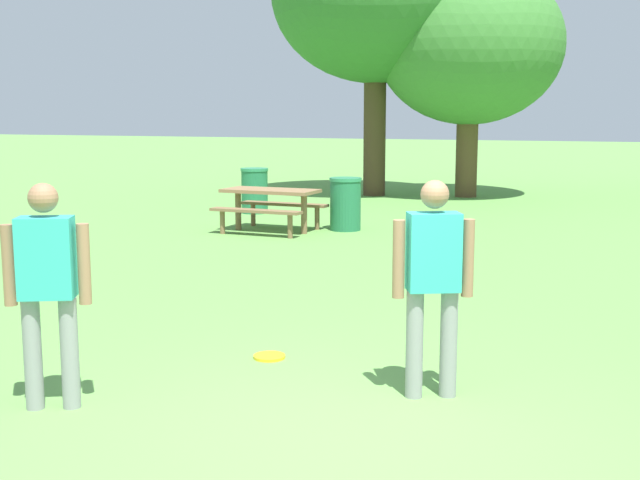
{
  "coord_description": "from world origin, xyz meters",
  "views": [
    {
      "loc": [
        1.7,
        -4.72,
        2.12
      ],
      "look_at": [
        -0.94,
        1.97,
        1.0
      ],
      "focal_mm": 45.83,
      "sensor_mm": 36.0,
      "label": 1
    }
  ],
  "objects_px": {
    "person_thrower": "(47,281)",
    "picnic_table_near": "(270,201)",
    "person_catcher": "(433,274)",
    "trash_can_beside_table": "(255,191)",
    "trash_can_further_along": "(345,204)",
    "tree_broad_center": "(470,46)",
    "frisbee": "(269,357)"
  },
  "relations": [
    {
      "from": "person_thrower",
      "to": "picnic_table_near",
      "type": "xyz_separation_m",
      "value": [
        -2.3,
        8.68,
        -0.38
      ]
    },
    {
      "from": "person_catcher",
      "to": "trash_can_beside_table",
      "type": "distance_m",
      "value": 11.68
    },
    {
      "from": "trash_can_beside_table",
      "to": "trash_can_further_along",
      "type": "relative_size",
      "value": 1.0
    },
    {
      "from": "trash_can_beside_table",
      "to": "person_catcher",
      "type": "bearing_deg",
      "value": -57.45
    },
    {
      "from": "picnic_table_near",
      "to": "tree_broad_center",
      "type": "distance_m",
      "value": 8.38
    },
    {
      "from": "person_catcher",
      "to": "tree_broad_center",
      "type": "xyz_separation_m",
      "value": [
        -2.77,
        14.91,
        2.83
      ]
    },
    {
      "from": "frisbee",
      "to": "tree_broad_center",
      "type": "xyz_separation_m",
      "value": [
        -1.22,
        14.47,
        3.76
      ]
    },
    {
      "from": "person_catcher",
      "to": "tree_broad_center",
      "type": "relative_size",
      "value": 0.28
    },
    {
      "from": "frisbee",
      "to": "trash_can_beside_table",
      "type": "xyz_separation_m",
      "value": [
        -4.73,
        9.4,
        0.47
      ]
    },
    {
      "from": "frisbee",
      "to": "picnic_table_near",
      "type": "distance_m",
      "value": 7.73
    },
    {
      "from": "person_thrower",
      "to": "person_catcher",
      "type": "relative_size",
      "value": 1.0
    },
    {
      "from": "frisbee",
      "to": "picnic_table_near",
      "type": "relative_size",
      "value": 0.16
    },
    {
      "from": "trash_can_further_along",
      "to": "tree_broad_center",
      "type": "distance_m",
      "value": 7.6
    },
    {
      "from": "picnic_table_near",
      "to": "tree_broad_center",
      "type": "height_order",
      "value": "tree_broad_center"
    },
    {
      "from": "person_catcher",
      "to": "frisbee",
      "type": "relative_size",
      "value": 5.85
    },
    {
      "from": "picnic_table_near",
      "to": "trash_can_further_along",
      "type": "distance_m",
      "value": 1.37
    },
    {
      "from": "trash_can_beside_table",
      "to": "tree_broad_center",
      "type": "bearing_deg",
      "value": 55.28
    },
    {
      "from": "person_thrower",
      "to": "person_catcher",
      "type": "height_order",
      "value": "same"
    },
    {
      "from": "person_thrower",
      "to": "tree_broad_center",
      "type": "height_order",
      "value": "tree_broad_center"
    },
    {
      "from": "person_thrower",
      "to": "trash_can_further_along",
      "type": "relative_size",
      "value": 1.71
    },
    {
      "from": "person_catcher",
      "to": "frisbee",
      "type": "distance_m",
      "value": 1.86
    },
    {
      "from": "tree_broad_center",
      "to": "trash_can_further_along",
      "type": "bearing_deg",
      "value": -96.97
    },
    {
      "from": "frisbee",
      "to": "tree_broad_center",
      "type": "distance_m",
      "value": 15.0
    },
    {
      "from": "person_thrower",
      "to": "frisbee",
      "type": "distance_m",
      "value": 2.14
    },
    {
      "from": "person_catcher",
      "to": "picnic_table_near",
      "type": "relative_size",
      "value": 0.94
    },
    {
      "from": "person_thrower",
      "to": "trash_can_further_along",
      "type": "height_order",
      "value": "person_thrower"
    },
    {
      "from": "tree_broad_center",
      "to": "person_catcher",
      "type": "bearing_deg",
      "value": -79.48
    },
    {
      "from": "person_catcher",
      "to": "trash_can_further_along",
      "type": "relative_size",
      "value": 1.71
    },
    {
      "from": "trash_can_beside_table",
      "to": "tree_broad_center",
      "type": "height_order",
      "value": "tree_broad_center"
    },
    {
      "from": "person_thrower",
      "to": "picnic_table_near",
      "type": "distance_m",
      "value": 8.99
    },
    {
      "from": "person_catcher",
      "to": "trash_can_beside_table",
      "type": "xyz_separation_m",
      "value": [
        -6.28,
        9.84,
        -0.46
      ]
    },
    {
      "from": "picnic_table_near",
      "to": "tree_broad_center",
      "type": "bearing_deg",
      "value": 74.87
    }
  ]
}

